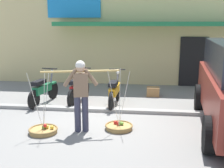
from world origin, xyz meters
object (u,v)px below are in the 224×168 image
Objects in this scene: fruit_basket_right_side at (119,126)px; motorcycle_nearest_shop at (43,90)px; motorcycle_third_in_row at (115,91)px; wooden_crate at (153,92)px; fruit_vendor at (81,91)px; motorcycle_second_in_row at (78,89)px; fruit_basket_left_side at (43,130)px.

motorcycle_nearest_shop is at bearing 144.11° from fruit_basket_right_side.
wooden_crate is (1.22, 1.31, -0.29)m from motorcycle_third_in_row.
fruit_vendor is 2.53m from motorcycle_second_in_row.
fruit_basket_right_side is 3.42m from wooden_crate.
fruit_basket_left_side reaches higher than motorcycle_third_in_row.
motorcycle_nearest_shop is 4.12× the size of wooden_crate.
wooden_crate is (2.62, 3.75, 0.09)m from fruit_basket_left_side.
fruit_basket_left_side is 2.65m from motorcycle_second_in_row.
fruit_basket_left_side is 0.80× the size of motorcycle_third_in_row.
motorcycle_third_in_row is at bearing 59.97° from fruit_basket_left_side.
motorcycle_second_in_row is at bearing 125.12° from fruit_basket_right_side.
motorcycle_nearest_shop is at bearing 110.14° from fruit_basket_left_side.
fruit_vendor is 0.96× the size of motorcycle_third_in_row.
motorcycle_third_in_row is 4.14× the size of wooden_crate.
motorcycle_third_in_row is (0.54, 2.21, -0.53)m from fruit_vendor.
motorcycle_nearest_shop is 3.77m from wooden_crate.
fruit_basket_right_side is at bearing -105.07° from wooden_crate.
motorcycle_second_in_row is 4.13× the size of wooden_crate.
fruit_vendor is 1.27m from fruit_basket_left_side.
fruit_basket_left_side is at bearing -165.60° from fruit_vendor.
wooden_crate is (0.89, 3.30, 0.09)m from fruit_basket_right_side.
fruit_basket_left_side is 4.58m from wooden_crate.
motorcycle_nearest_shop is at bearing -164.74° from motorcycle_second_in_row.
fruit_basket_right_side reaches higher than motorcycle_nearest_shop.
fruit_basket_right_side is 2.67m from motorcycle_second_in_row.
fruit_basket_right_side is at bearing -54.88° from motorcycle_second_in_row.
fruit_basket_left_side is 0.80× the size of motorcycle_second_in_row.
wooden_crate is at bearing 55.00° from fruit_basket_left_side.
fruit_basket_right_side is 0.80× the size of motorcycle_second_in_row.
motorcycle_third_in_row is (-0.33, 1.98, 0.38)m from fruit_basket_right_side.
motorcycle_nearest_shop is at bearing -157.71° from wooden_crate.
motorcycle_third_in_row is at bearing 99.41° from fruit_basket_right_side.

